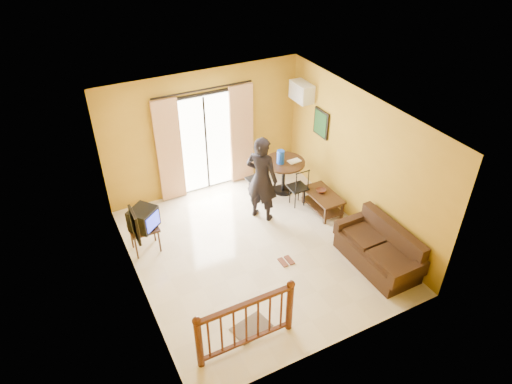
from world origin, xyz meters
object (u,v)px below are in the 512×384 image
television (144,219)px  dining_table (284,168)px  coffee_table (323,200)px  sofa (380,250)px  standing_person (262,179)px

television → dining_table: (3.34, 0.55, -0.12)m
coffee_table → sofa: size_ratio=0.55×
coffee_table → standing_person: (-1.27, 0.41, 0.66)m
dining_table → coffee_table: bearing=-69.7°
sofa → coffee_table: bearing=89.6°
dining_table → standing_person: 1.13m
dining_table → standing_person: bearing=-145.0°
coffee_table → standing_person: standing_person is taller
sofa → standing_person: bearing=118.8°
television → coffee_table: bearing=-46.4°
dining_table → coffee_table: dining_table is taller
television → standing_person: standing_person is taller
television → dining_table: television is taller
television → sofa: 4.42m
sofa → television: bearing=147.3°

